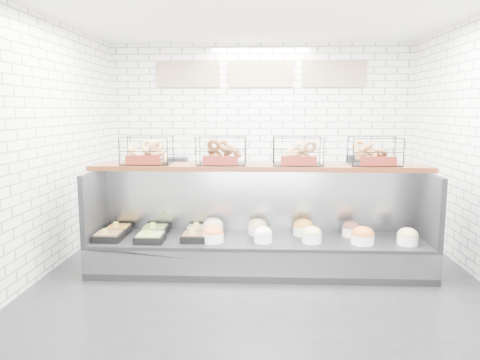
{
  "coord_description": "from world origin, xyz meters",
  "views": [
    {
      "loc": [
        0.02,
        -5.13,
        1.92
      ],
      "look_at": [
        -0.23,
        0.45,
        1.08
      ],
      "focal_mm": 35.0,
      "sensor_mm": 36.0,
      "label": 1
    }
  ],
  "objects": [
    {
      "name": "ground",
      "position": [
        0.0,
        0.0,
        0.0
      ],
      "size": [
        5.5,
        5.5,
        0.0
      ],
      "primitive_type": "plane",
      "color": "black",
      "rests_on": "ground"
    },
    {
      "name": "room_shell",
      "position": [
        0.0,
        0.6,
        2.06
      ],
      "size": [
        5.02,
        5.51,
        3.01
      ],
      "color": "white",
      "rests_on": "ground"
    },
    {
      "name": "display_case",
      "position": [
        -0.01,
        0.34,
        0.33
      ],
      "size": [
        4.0,
        0.9,
        1.2
      ],
      "color": "black",
      "rests_on": "ground"
    },
    {
      "name": "bagel_shelf",
      "position": [
        0.0,
        0.52,
        1.38
      ],
      "size": [
        4.1,
        0.5,
        0.4
      ],
      "color": "#461F0F",
      "rests_on": "display_case"
    },
    {
      "name": "prep_counter",
      "position": [
        -0.0,
        2.43,
        0.47
      ],
      "size": [
        4.0,
        0.6,
        1.2
      ],
      "color": "#93969B",
      "rests_on": "ground"
    }
  ]
}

